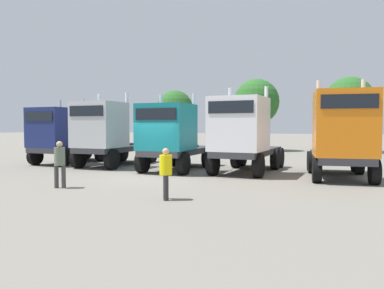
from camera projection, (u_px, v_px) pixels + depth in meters
name	position (u px, v px, depth m)	size (l,w,h in m)	color
ground	(145.00, 177.00, 17.41)	(200.00, 200.00, 0.00)	slate
semi_truck_navy	(62.00, 135.00, 23.53)	(2.79, 5.92, 4.02)	#333338
semi_truck_silver	(106.00, 133.00, 21.77)	(2.63, 5.86, 4.26)	#333338
semi_truck_teal	(172.00, 136.00, 19.65)	(2.66, 5.98, 4.03)	#333338
semi_truck_white	(242.00, 134.00, 18.68)	(2.75, 6.08, 4.31)	#333338
semi_truck_orange	(342.00, 134.00, 16.47)	(3.31, 5.97, 4.43)	#333338
visitor_in_hivis	(166.00, 170.00, 12.14)	(0.54, 0.54, 1.65)	#2A2A2A
visitor_with_camera	(60.00, 161.00, 14.42)	(0.51, 0.51, 1.78)	#3D3D3D
oak_far_left	(175.00, 109.00, 42.89)	(4.09, 4.09, 6.33)	#4C3823
oak_far_centre	(257.00, 102.00, 35.94)	(4.25, 4.25, 6.75)	#4C3823
oak_far_right	(349.00, 101.00, 34.01)	(4.33, 4.33, 6.71)	#4C3823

